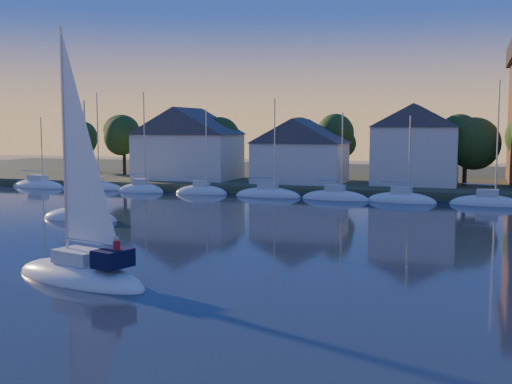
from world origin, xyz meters
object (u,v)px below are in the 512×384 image
at_px(drifting_sailboat_left, 80,219).
at_px(clubhouse_centre, 300,150).
at_px(hero_sailboat, 81,270).
at_px(clubhouse_east, 416,144).
at_px(clubhouse_west, 188,142).

bearing_deg(drifting_sailboat_left, clubhouse_centre, 70.65).
height_order(hero_sailboat, drifting_sailboat_left, hero_sailboat).
height_order(clubhouse_east, hero_sailboat, hero_sailboat).
relative_size(hero_sailboat, drifting_sailboat_left, 1.26).
bearing_deg(clubhouse_east, hero_sailboat, -103.50).
bearing_deg(clubhouse_west, clubhouse_east, 1.91).
bearing_deg(hero_sailboat, clubhouse_east, -87.51).
xyz_separation_m(clubhouse_west, clubhouse_east, (30.00, 1.00, 0.07)).
relative_size(clubhouse_centre, drifting_sailboat_left, 1.01).
distance_m(clubhouse_west, hero_sailboat, 54.40).
xyz_separation_m(clubhouse_west, hero_sailboat, (17.46, -51.24, -5.33)).
distance_m(clubhouse_west, drifting_sailboat_left, 33.11).
relative_size(clubhouse_west, clubhouse_centre, 1.18).
bearing_deg(drifting_sailboat_left, hero_sailboat, -54.97).
height_order(clubhouse_west, clubhouse_east, clubhouse_east).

